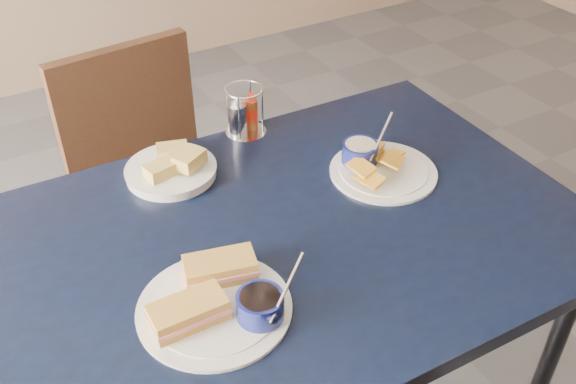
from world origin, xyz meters
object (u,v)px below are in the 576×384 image
chair_far (152,175)px  plantain_plate (374,163)px  bread_basket (172,169)px  dining_table (285,251)px  condiment_caddy (243,115)px  sandwich_plate (218,299)px

chair_far → plantain_plate: (0.39, -0.58, 0.25)m
chair_far → plantain_plate: chair_far is taller
bread_basket → dining_table: bearing=-67.4°
condiment_caddy → bread_basket: bearing=-160.4°
plantain_plate → bread_basket: 0.49m
condiment_caddy → chair_far: bearing=126.2°
chair_far → bread_basket: 0.43m
dining_table → bread_basket: 0.36m
dining_table → chair_far: size_ratio=1.50×
chair_far → dining_table: bearing=-82.6°
dining_table → condiment_caddy: bearing=75.3°
dining_table → sandwich_plate: bearing=-149.6°
chair_far → bread_basket: size_ratio=4.13×
dining_table → chair_far: bearing=97.4°
plantain_plate → condiment_caddy: (-0.20, 0.31, 0.04)m
sandwich_plate → bread_basket: (0.09, 0.45, -0.00)m
chair_far → sandwich_plate: (-0.13, -0.80, 0.26)m
dining_table → bread_basket: (-0.13, 0.32, 0.08)m
condiment_caddy → dining_table: bearing=-104.7°
bread_basket → sandwich_plate: bearing=-101.1°
dining_table → chair_far: 0.70m
plantain_plate → condiment_caddy: size_ratio=1.94×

